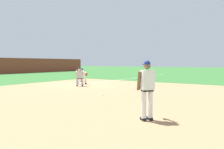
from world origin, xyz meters
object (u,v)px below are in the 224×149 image
object	(u,v)px
baseball	(103,95)
first_base_bag	(81,84)
pitcher	(147,86)
umpire	(79,73)
first_baseman	(82,75)
baserunner	(80,76)

from	to	relation	value
baseball	first_base_bag	bearing A→B (deg)	52.45
baseball	pitcher	bearing A→B (deg)	-128.56
baseball	umpire	distance (m)	9.34
first_baseman	pitcher	bearing A→B (deg)	-128.82
pitcher	umpire	distance (m)	14.47
first_base_bag	baseball	size ratio (longest dim) A/B	5.14
baserunner	first_base_bag	bearing A→B (deg)	36.79
first_baseman	baserunner	bearing A→B (deg)	-145.94
first_base_bag	baserunner	distance (m)	1.38
baseball	pitcher	xyz separation A→B (m)	(-3.22, -4.04, 1.02)
pitcher	first_baseman	world-z (taller)	pitcher
baseball	umpire	bearing A→B (deg)	50.29
pitcher	baserunner	distance (m)	10.53
baserunner	baseball	bearing A→B (deg)	-124.22
first_base_bag	umpire	distance (m)	2.94
pitcher	first_baseman	distance (m)	12.00
first_baseman	umpire	size ratio (longest dim) A/B	0.92
first_base_bag	baserunner	xyz separation A→B (m)	(-0.92, -0.69, 0.75)
pitcher	first_baseman	bearing A→B (deg)	51.18
first_baseman	baserunner	size ratio (longest dim) A/B	0.92
baseball	baserunner	xyz separation A→B (m)	(3.02, 4.44, 0.76)
baseball	baserunner	size ratio (longest dim) A/B	0.05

